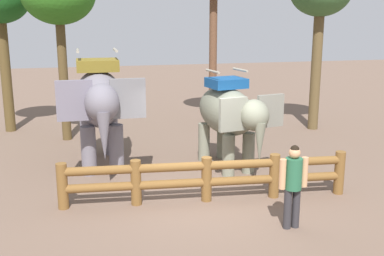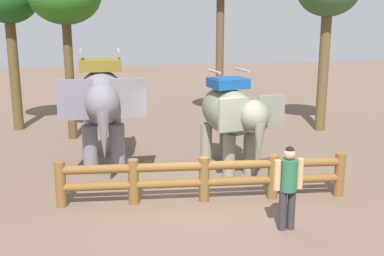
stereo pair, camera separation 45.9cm
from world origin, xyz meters
name	(u,v)px [view 1 (the left image)]	position (x,y,z in m)	size (l,w,h in m)	color
ground_plane	(204,197)	(0.00, 0.00, 0.00)	(60.00, 60.00, 0.00)	brown
log_fence	(207,176)	(0.00, -0.24, 0.60)	(6.70, 0.83, 1.05)	brown
elephant_near_left	(99,102)	(-2.23, 2.94, 1.85)	(2.19, 3.82, 3.30)	slate
elephant_center	(229,114)	(1.23, 1.92, 1.55)	(1.96, 3.29, 2.77)	gray
tourist_woman_in_black	(293,181)	(1.30, -2.03, 1.01)	(0.62, 0.35, 1.74)	#2F2D31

